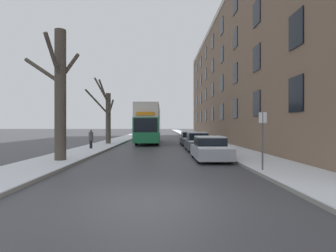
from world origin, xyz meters
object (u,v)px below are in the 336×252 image
(parked_car_0, at_px, (210,149))
(parked_car_1, at_px, (197,142))
(bare_tree_left_0, at_px, (60,93))
(pedestrian_left_sidewalk, at_px, (91,139))
(double_decker_bus, at_px, (149,122))
(parked_car_2, at_px, (189,139))
(street_sign_post, at_px, (263,138))
(bare_tree_left_1, at_px, (107,115))

(parked_car_0, height_order, parked_car_1, parked_car_1)
(bare_tree_left_0, bearing_deg, pedestrian_left_sidewalk, 92.57)
(bare_tree_left_0, height_order, double_decker_bus, bare_tree_left_0)
(parked_car_1, xyz_separation_m, pedestrian_left_sidewalk, (-8.53, 0.61, 0.24))
(parked_car_1, bearing_deg, parked_car_2, 90.00)
(pedestrian_left_sidewalk, distance_m, street_sign_post, 14.47)
(parked_car_0, bearing_deg, bare_tree_left_0, -173.09)
(bare_tree_left_1, distance_m, street_sign_post, 19.20)
(parked_car_0, xyz_separation_m, pedestrian_left_sidewalk, (-8.53, 6.19, 0.28))
(double_decker_bus, bearing_deg, bare_tree_left_0, -103.73)
(parked_car_0, bearing_deg, parked_car_2, 90.00)
(bare_tree_left_1, xyz_separation_m, pedestrian_left_sidewalk, (-0.05, -5.86, -2.19))
(parked_car_1, relative_size, street_sign_post, 1.64)
(bare_tree_left_0, distance_m, parked_car_2, 15.63)
(double_decker_bus, distance_m, parked_car_1, 10.33)
(street_sign_post, bearing_deg, pedestrian_left_sidewalk, 133.25)
(parked_car_0, bearing_deg, street_sign_post, -72.36)
(bare_tree_left_0, height_order, parked_car_1, bare_tree_left_0)
(parked_car_2, xyz_separation_m, pedestrian_left_sidewalk, (-8.53, -5.76, 0.28))
(parked_car_2, relative_size, street_sign_post, 1.72)
(double_decker_bus, xyz_separation_m, parked_car_0, (4.35, -14.79, -1.76))
(double_decker_bus, relative_size, street_sign_post, 4.16)
(parked_car_2, bearing_deg, bare_tree_left_0, -122.37)
(double_decker_bus, bearing_deg, street_sign_post, -73.33)
(bare_tree_left_1, xyz_separation_m, parked_car_1, (8.48, -6.47, -2.43))
(double_decker_bus, distance_m, pedestrian_left_sidewalk, 9.68)
(bare_tree_left_0, distance_m, street_sign_post, 10.40)
(bare_tree_left_0, bearing_deg, bare_tree_left_1, 91.21)
(bare_tree_left_1, distance_m, double_decker_bus, 5.01)
(bare_tree_left_1, height_order, double_decker_bus, bare_tree_left_1)
(parked_car_1, relative_size, pedestrian_left_sidewalk, 2.51)
(double_decker_bus, distance_m, parked_car_2, 5.49)
(parked_car_1, height_order, street_sign_post, street_sign_post)
(parked_car_2, relative_size, pedestrian_left_sidewalk, 2.64)
(bare_tree_left_0, relative_size, pedestrian_left_sidewalk, 4.24)
(double_decker_bus, xyz_separation_m, parked_car_1, (4.35, -9.21, -1.73))
(bare_tree_left_0, xyz_separation_m, street_sign_post, (9.59, -3.35, -2.25))
(bare_tree_left_1, relative_size, double_decker_bus, 0.65)
(parked_car_0, relative_size, parked_car_1, 0.97)
(double_decker_bus, height_order, parked_car_0, double_decker_bus)
(bare_tree_left_0, height_order, bare_tree_left_1, bare_tree_left_0)
(double_decker_bus, distance_m, parked_car_0, 15.52)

